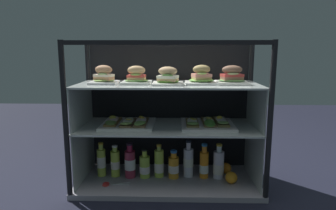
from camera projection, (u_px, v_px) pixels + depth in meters
name	position (u px, v px, depth m)	size (l,w,h in m)	color
ground_plane	(168.00, 184.00, 2.03)	(6.00, 6.00, 0.02)	black
case_base_deck	(168.00, 181.00, 2.02)	(1.20, 0.52, 0.03)	#A29CA8
case_frame	(169.00, 105.00, 2.08)	(1.20, 0.52, 0.95)	black
riser_lower_tier	(168.00, 153.00, 1.99)	(1.14, 0.45, 0.36)	silver
shelf_lower_glass	(168.00, 127.00, 1.96)	(1.15, 0.47, 0.01)	silver
riser_upper_tier	(168.00, 106.00, 1.93)	(1.14, 0.45, 0.27)	silver
shelf_upper_glass	(168.00, 84.00, 1.90)	(1.15, 0.47, 0.01)	silver
plated_roll_sandwich_near_left_corner	(104.00, 77.00, 1.89)	(0.17, 0.17, 0.12)	white
plated_roll_sandwich_mid_left	(136.00, 77.00, 1.89)	(0.18, 0.18, 0.11)	white
plated_roll_sandwich_right_of_center	(168.00, 77.00, 1.84)	(0.19, 0.19, 0.11)	white
plated_roll_sandwich_far_right	(202.00, 77.00, 1.89)	(0.20, 0.20, 0.12)	white
plated_roll_sandwich_far_left	(232.00, 77.00, 1.87)	(0.19, 0.19, 0.12)	white
open_sandwich_tray_near_left_corner	(128.00, 123.00, 1.96)	(0.34, 0.33, 0.05)	white
open_sandwich_tray_mid_left	(208.00, 123.00, 1.95)	(0.34, 0.33, 0.06)	white
juice_bottle_front_fourth	(101.00, 162.00, 2.05)	(0.06, 0.06, 0.23)	#B3C846
juice_bottle_tucked_behind	(115.00, 163.00, 2.05)	(0.06, 0.06, 0.22)	#BFD947
juice_bottle_front_second	(130.00, 163.00, 2.03)	(0.07, 0.07, 0.24)	#9B2A42
juice_bottle_back_center	(145.00, 167.00, 2.03)	(0.07, 0.07, 0.20)	#AED14A
juice_bottle_front_right_end	(159.00, 164.00, 2.04)	(0.06, 0.06, 0.23)	#BBD84B
juice_bottle_near_post	(174.00, 167.00, 2.02)	(0.07, 0.07, 0.19)	orange
juice_bottle_back_right	(188.00, 162.00, 2.04)	(0.07, 0.07, 0.26)	silver
juice_bottle_front_left_end	(204.00, 164.00, 2.02)	(0.06, 0.06, 0.24)	orange
juice_bottle_front_middle	(219.00, 165.00, 2.02)	(0.07, 0.07, 0.24)	white
orange_fruit_beside_bottles	(231.00, 178.00, 1.94)	(0.08, 0.08, 0.08)	orange
orange_fruit_near_left_post	(226.00, 168.00, 2.10)	(0.08, 0.08, 0.08)	orange
kitchen_scissors	(109.00, 184.00, 1.93)	(0.18, 0.08, 0.01)	silver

